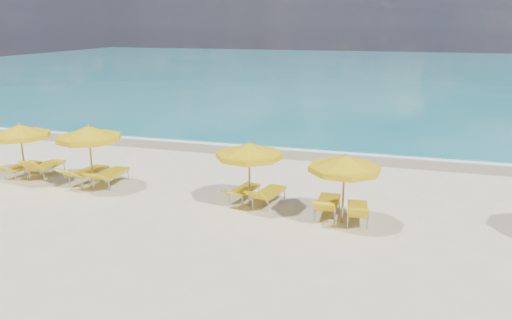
# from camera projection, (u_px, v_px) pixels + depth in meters

# --- Properties ---
(ground_plane) EXTENTS (120.00, 120.00, 0.00)m
(ground_plane) POSITION_uv_depth(u_px,v_px,m) (243.00, 209.00, 15.73)
(ground_plane) COLOR beige
(ocean) EXTENTS (120.00, 80.00, 0.30)m
(ocean) POSITION_uv_depth(u_px,v_px,m) (365.00, 71.00, 60.08)
(ocean) COLOR #15717B
(ocean) RESTS_ON ground
(wet_sand_band) EXTENTS (120.00, 2.60, 0.01)m
(wet_sand_band) POSITION_uv_depth(u_px,v_px,m) (293.00, 152.00, 22.57)
(wet_sand_band) COLOR tan
(wet_sand_band) RESTS_ON ground
(foam_line) EXTENTS (120.00, 1.20, 0.03)m
(foam_line) POSITION_uv_depth(u_px,v_px,m) (297.00, 148.00, 23.31)
(foam_line) COLOR white
(foam_line) RESTS_ON ground
(whitecap_near) EXTENTS (14.00, 0.36, 0.05)m
(whitecap_near) POSITION_uv_depth(u_px,v_px,m) (236.00, 111.00, 33.08)
(whitecap_near) COLOR white
(whitecap_near) RESTS_ON ground
(whitecap_far) EXTENTS (18.00, 0.30, 0.05)m
(whitecap_far) POSITION_uv_depth(u_px,v_px,m) (452.00, 104.00, 35.72)
(whitecap_far) COLOR white
(whitecap_far) RESTS_ON ground
(umbrella_2) EXTENTS (2.44, 2.44, 2.15)m
(umbrella_2) POSITION_uv_depth(u_px,v_px,m) (20.00, 132.00, 18.14)
(umbrella_2) COLOR tan
(umbrella_2) RESTS_ON ground
(umbrella_3) EXTENTS (2.40, 2.40, 2.28)m
(umbrella_3) POSITION_uv_depth(u_px,v_px,m) (89.00, 134.00, 17.28)
(umbrella_3) COLOR tan
(umbrella_3) RESTS_ON ground
(umbrella_4) EXTENTS (2.50, 2.50, 2.14)m
(umbrella_4) POSITION_uv_depth(u_px,v_px,m) (249.00, 151.00, 15.46)
(umbrella_4) COLOR tan
(umbrella_4) RESTS_ON ground
(umbrella_5) EXTENTS (2.61, 2.61, 2.11)m
(umbrella_5) POSITION_uv_depth(u_px,v_px,m) (345.00, 164.00, 14.13)
(umbrella_5) COLOR tan
(umbrella_5) RESTS_ON ground
(lounger_2_left) EXTENTS (0.80, 1.89, 0.74)m
(lounger_2_left) POSITION_uv_depth(u_px,v_px,m) (22.00, 170.00, 19.03)
(lounger_2_left) COLOR #A5A8AD
(lounger_2_left) RESTS_ON ground
(lounger_2_right) EXTENTS (0.83, 2.01, 0.93)m
(lounger_2_right) POSITION_uv_depth(u_px,v_px,m) (46.00, 170.00, 18.97)
(lounger_2_right) COLOR #A5A8AD
(lounger_2_right) RESTS_ON ground
(lounger_3_left) EXTENTS (0.95, 2.09, 0.82)m
(lounger_3_left) POSITION_uv_depth(u_px,v_px,m) (88.00, 176.00, 18.25)
(lounger_3_left) COLOR #A5A8AD
(lounger_3_left) RESTS_ON ground
(lounger_3_right) EXTENTS (0.72, 2.08, 0.82)m
(lounger_3_right) POSITION_uv_depth(u_px,v_px,m) (110.00, 179.00, 17.95)
(lounger_3_right) COLOR #A5A8AD
(lounger_3_right) RESTS_ON ground
(lounger_4_left) EXTENTS (0.89, 1.83, 0.63)m
(lounger_4_left) POSITION_uv_depth(u_px,v_px,m) (244.00, 194.00, 16.48)
(lounger_4_left) COLOR #A5A8AD
(lounger_4_left) RESTS_ON ground
(lounger_4_right) EXTENTS (0.96, 1.98, 0.79)m
(lounger_4_right) POSITION_uv_depth(u_px,v_px,m) (268.00, 198.00, 16.06)
(lounger_4_right) COLOR #A5A8AD
(lounger_4_right) RESTS_ON ground
(lounger_5_left) EXTENTS (0.70, 1.99, 0.85)m
(lounger_5_left) POSITION_uv_depth(u_px,v_px,m) (327.00, 208.00, 15.13)
(lounger_5_left) COLOR #A5A8AD
(lounger_5_left) RESTS_ON ground
(lounger_5_right) EXTENTS (0.76, 1.83, 0.82)m
(lounger_5_right) POSITION_uv_depth(u_px,v_px,m) (357.00, 215.00, 14.66)
(lounger_5_right) COLOR #A5A8AD
(lounger_5_right) RESTS_ON ground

